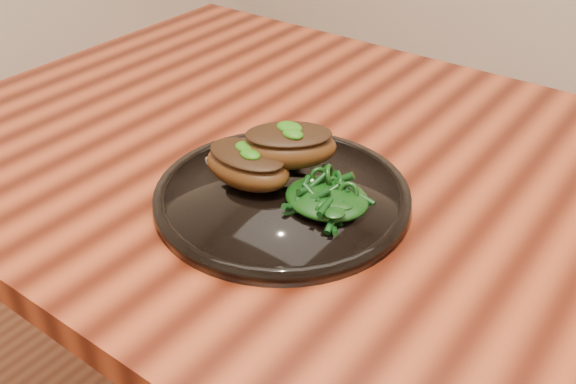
# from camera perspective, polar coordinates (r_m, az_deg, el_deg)

# --- Properties ---
(desk) EXTENTS (1.60, 0.80, 0.75)m
(desk) POSITION_cam_1_polar(r_m,az_deg,el_deg) (0.82, 16.61, -6.79)
(desk) COLOR #370F06
(desk) RESTS_ON ground
(plate) EXTENTS (0.30, 0.30, 0.02)m
(plate) POSITION_cam_1_polar(r_m,az_deg,el_deg) (0.76, -0.52, -0.33)
(plate) COLOR black
(plate) RESTS_ON desk
(lamb_chop_front) EXTENTS (0.12, 0.08, 0.05)m
(lamb_chop_front) POSITION_cam_1_polar(r_m,az_deg,el_deg) (0.76, -3.66, 2.47)
(lamb_chop_front) COLOR #45240D
(lamb_chop_front) RESTS_ON plate
(lamb_chop_back) EXTENTS (0.13, 0.13, 0.05)m
(lamb_chop_back) POSITION_cam_1_polar(r_m,az_deg,el_deg) (0.76, 0.00, 4.22)
(lamb_chop_back) COLOR #45240D
(lamb_chop_back) RESTS_ON plate
(herb_smear) EXTENTS (0.07, 0.05, 0.00)m
(herb_smear) POSITION_cam_1_polar(r_m,az_deg,el_deg) (0.81, 0.10, 3.16)
(herb_smear) COLOR #124106
(herb_smear) RESTS_ON plate
(greens_heap) EXTENTS (0.10, 0.09, 0.04)m
(greens_heap) POSITION_cam_1_polar(r_m,az_deg,el_deg) (0.72, 3.50, -0.11)
(greens_heap) COLOR black
(greens_heap) RESTS_ON plate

